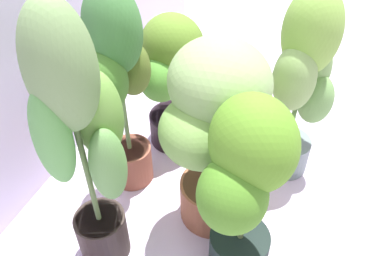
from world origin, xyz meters
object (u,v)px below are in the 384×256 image
object	(u,v)px
potted_plant_back_right	(171,77)
potted_plant_center	(216,124)
potted_plant_back_center	(118,79)
potted_plant_back_left	(83,137)
potted_plant_front_right	(304,77)
potted_plant_front_left	(243,189)

from	to	relation	value
potted_plant_back_right	potted_plant_center	xyz separation A→B (m)	(-0.36, -0.32, 0.11)
potted_plant_back_center	potted_plant_back_left	size ratio (longest dim) A/B	0.89
potted_plant_back_center	potted_plant_back_left	xyz separation A→B (m)	(-0.36, -0.08, 0.04)
potted_plant_back_left	potted_plant_center	bearing A→B (deg)	-47.34
potted_plant_front_right	potted_plant_center	bearing A→B (deg)	147.78
potted_plant_front_right	potted_plant_back_left	distance (m)	0.87
potted_plant_back_right	potted_plant_front_left	distance (m)	0.76
potted_plant_front_right	potted_plant_center	xyz separation A→B (m)	(-0.38, 0.24, -0.01)
potted_plant_front_right	potted_plant_back_right	size ratio (longest dim) A/B	1.30
potted_plant_back_center	potted_plant_center	distance (m)	0.41
potted_plant_back_left	potted_plant_back_right	xyz separation A→B (m)	(0.65, 0.00, -0.20)
potted_plant_front_right	potted_plant_back_left	size ratio (longest dim) A/B	0.85
potted_plant_back_center	potted_plant_front_right	bearing A→B (deg)	-63.88
potted_plant_front_right	potted_plant_front_left	distance (m)	0.61
potted_plant_back_center	potted_plant_center	xyz separation A→B (m)	(-0.06, -0.40, -0.05)
potted_plant_front_left	potted_plant_center	xyz separation A→B (m)	(0.22, 0.16, 0.03)
potted_plant_back_right	potted_plant_back_left	bearing A→B (deg)	-179.83
potted_plant_front_right	potted_plant_front_left	bearing A→B (deg)	172.20
potted_plant_front_left	potted_plant_center	world-z (taller)	potted_plant_center
potted_plant_front_right	potted_plant_back_center	distance (m)	0.71
potted_plant_back_center	potted_plant_back_right	distance (m)	0.35
potted_plant_back_right	potted_plant_front_right	bearing A→B (deg)	-88.24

